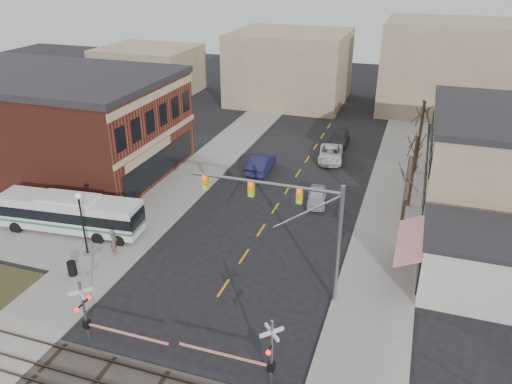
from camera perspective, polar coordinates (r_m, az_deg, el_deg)
ground at (r=31.92m, az=-5.13°, el=-12.90°), size 160.00×160.00×0.00m
sidewalk_west at (r=51.15m, az=-6.10°, el=2.70°), size 5.00×60.00×0.12m
sidewalk_east at (r=47.06m, az=15.51°, el=-0.24°), size 5.00×60.00×0.12m
brick_building at (r=55.96m, az=-24.81°, el=7.66°), size 30.40×15.40×9.60m
awning_shop at (r=34.97m, az=24.87°, el=-7.40°), size 9.74×6.20×4.30m
tree_east_a at (r=38.35m, az=16.66°, el=-0.76°), size 0.28×0.28×6.75m
tree_east_b at (r=43.94m, az=17.47°, el=2.22°), size 0.28×0.28×6.30m
tree_east_c at (r=51.30m, az=18.18°, el=5.99°), size 0.28×0.28×7.20m
transit_bus at (r=41.26m, az=-20.43°, el=-2.26°), size 11.53×3.54×2.92m
traffic_signal_mast at (r=29.96m, az=4.60°, el=-2.57°), size 9.59×0.30×8.00m
rr_crossing_west at (r=29.63m, az=-18.34°, el=-12.99°), size 5.60×1.36×4.00m
rr_crossing_east at (r=26.01m, az=0.83°, el=-17.73°), size 5.60×1.36×4.00m
street_lamp at (r=37.04m, az=-19.41°, el=-2.09°), size 0.44×0.44×4.82m
trash_bin at (r=36.26m, az=-20.29°, el=-8.19°), size 0.60×0.60×1.00m
car_a at (r=43.83m, az=6.95°, el=-0.52°), size 2.19×4.15×1.35m
car_b at (r=49.90m, az=0.59°, el=3.25°), size 1.99×5.27×1.72m
car_c at (r=53.33m, az=8.52°, el=4.32°), size 3.10×5.53×1.46m
car_d at (r=58.17m, az=9.54°, el=6.01°), size 2.03×4.75×1.36m
pedestrian_near at (r=37.40m, az=-15.94°, el=-5.54°), size 0.70×0.84×1.96m
pedestrian_far at (r=42.52m, az=-14.97°, el=-1.52°), size 1.12×1.17×1.89m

